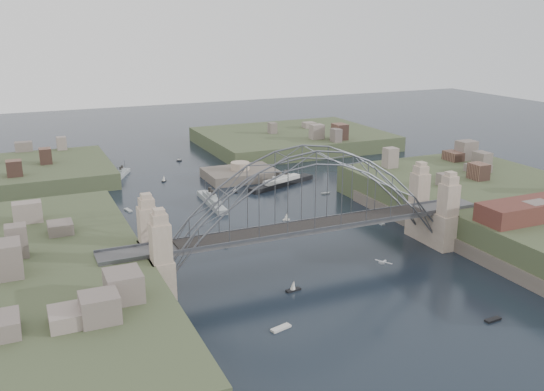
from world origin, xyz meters
The scene contains 24 objects.
ground centered at (0.00, 0.00, 0.00)m, with size 500.00×500.00×0.00m, color black.
bridge centered at (0.00, 0.00, 12.32)m, with size 84.00×13.80×24.60m.
shore_west centered at (-57.32, 0.00, 1.97)m, with size 50.50×90.00×12.00m.
shore_east centered at (57.32, 0.00, 1.97)m, with size 50.50×90.00×12.00m.
headland_nw centered at (-55.00, 95.00, 0.50)m, with size 60.00×45.00×9.00m, color #3D482B.
headland_ne centered at (50.00, 110.00, 0.75)m, with size 70.00×55.00×9.50m, color #3D482B.
fort_island centered at (12.00, 70.00, -0.34)m, with size 22.00×16.00×9.40m.
wharf_shed centered at (44.00, -14.00, 10.00)m, with size 20.00×8.00×4.00m, color #592D26.
naval_cruiser_near centered at (-5.05, 47.42, 0.95)m, with size 3.29×20.51×6.13m.
naval_cruiser_far centered at (-22.13, 88.21, 0.73)m, with size 7.79×13.41×4.71m.
ocean_liner centered at (20.69, 57.21, 0.95)m, with size 24.53×12.33×6.14m.
aeroplane centered at (4.79, -19.92, 7.36)m, with size 1.98×3.03×0.48m.
small_boat_a centered at (-12.04, 16.25, 0.15)m, with size 1.62×2.33×0.45m.
small_boat_b centered at (7.89, 26.80, 0.98)m, with size 1.84×1.14×2.38m.
small_boat_c centered at (-8.17, -10.19, 0.76)m, with size 3.06×1.34×2.38m.
small_boat_d centered at (28.60, 43.88, 0.15)m, with size 2.54×0.91×0.45m.
small_boat_e centered at (-27.15, 51.22, 0.15)m, with size 1.77×3.48×0.45m.
small_boat_f centered at (4.77, 55.51, 1.01)m, with size 1.55×1.61×2.38m.
small_boat_g centered at (17.63, -34.16, 0.15)m, with size 3.11×1.20×0.45m.
small_boat_h centered at (-11.22, 76.38, 0.98)m, with size 1.74×1.63×2.38m.
small_boat_i centered at (28.24, 15.11, 0.15)m, with size 0.98×2.74×0.45m.
small_boat_j centered at (-16.27, -22.17, 0.15)m, with size 3.80×2.10×0.45m.
small_boat_k centered at (0.70, 101.92, 0.29)m, with size 1.86×0.79×1.43m.
small_boat_l centered at (-44.23, 35.66, 0.15)m, with size 1.52×2.51×0.45m.
Camera 1 is at (-52.73, -100.59, 48.68)m, focal length 38.94 mm.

